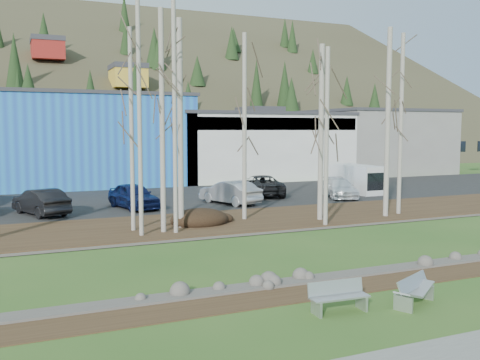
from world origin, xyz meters
name	(u,v)px	position (x,y,z in m)	size (l,w,h in m)	color
ground	(429,299)	(0.00, 0.00, 0.00)	(200.00, 200.00, 0.00)	#2F561C
dirt_strip	(384,281)	(0.00, 2.10, 0.01)	(80.00, 1.80, 0.03)	#382616
near_bank_rocks	(366,274)	(0.00, 3.10, 0.00)	(80.00, 0.80, 0.50)	#47423D
river	(307,250)	(0.00, 7.20, 0.00)	(80.00, 8.00, 0.90)	#122031
far_bank_rocks	(264,233)	(0.00, 11.30, 0.00)	(80.00, 0.80, 0.46)	#47423D
far_bank	(239,221)	(0.00, 14.50, 0.07)	(80.00, 7.00, 0.15)	#382616
parking_lot	(182,198)	(0.00, 25.00, 0.07)	(80.00, 14.00, 0.14)	black
building_blue	(73,139)	(-6.00, 39.00, 4.16)	(20.40, 12.24, 8.30)	blue
building_white	(252,145)	(12.00, 38.98, 3.41)	(18.36, 12.24, 6.80)	beige
building_grey	(376,142)	(28.00, 39.00, 3.66)	(14.28, 12.24, 7.30)	slate
hillside	(78,56)	(0.00, 84.00, 17.50)	(160.00, 72.00, 35.00)	#373120
bench_intact	(338,297)	(-3.15, 0.16, 0.43)	(1.75, 0.63, 0.87)	#B9BCBF
bench_damaged	(414,291)	(-0.76, -0.17, 0.40)	(1.86, 1.28, 0.80)	#B9BCBF
dirt_mound	(199,218)	(-2.43, 14.07, 0.46)	(3.11, 2.20, 0.61)	black
birch_1	(132,130)	(-5.96, 13.77, 5.04)	(0.21, 0.21, 9.79)	#AEA79C
birch_2	(180,124)	(-3.56, 13.62, 5.34)	(0.28, 0.28, 10.37)	#AEA79C
birch_3	(139,111)	(-5.89, 12.34, 5.94)	(0.21, 0.21, 11.58)	#AEA79C
birch_4	(162,122)	(-4.71, 12.77, 5.45)	(0.25, 0.25, 10.59)	#AEA79C
birch_5	(244,127)	(0.38, 14.60, 5.20)	(0.23, 0.23, 10.10)	#AEA79C
birch_6	(327,137)	(3.52, 11.30, 4.70)	(0.23, 0.23, 9.09)	#AEA79C
birch_7	(388,123)	(8.21, 12.34, 5.44)	(0.29, 0.29, 10.58)	#AEA79C
birch_8	(321,133)	(4.14, 12.83, 4.89)	(0.29, 0.29, 9.48)	#AEA79C
birch_9	(401,125)	(9.48, 12.75, 5.36)	(0.24, 0.24, 10.42)	#AEA79C
birch_10	(175,111)	(-4.22, 12.34, 5.94)	(0.21, 0.21, 11.58)	#AEA79C
car_1	(41,202)	(-9.87, 20.62, 0.90)	(1.62, 4.64, 1.53)	black
car_2	(134,196)	(-4.37, 21.01, 0.93)	(1.87, 4.65, 1.58)	#111B4A
car_3	(230,192)	(1.94, 20.50, 0.92)	(1.64, 4.72, 1.55)	#B4B5B7
car_4	(261,185)	(5.72, 23.61, 0.92)	(2.58, 5.59, 1.55)	#232326
car_5	(339,188)	(10.56, 20.50, 0.82)	(1.90, 4.68, 1.36)	white
van_white	(359,179)	(13.59, 22.28, 1.21)	(2.13, 4.94, 2.14)	white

